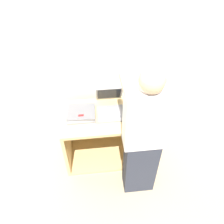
{
  "coord_description": "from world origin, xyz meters",
  "views": [
    {
      "loc": [
        -0.2,
        -1.54,
        2.44
      ],
      "look_at": [
        0.0,
        0.22,
        0.83
      ],
      "focal_mm": 35.0,
      "sensor_mm": 36.0,
      "label": 1
    }
  ],
  "objects": [
    {
      "name": "inventory_tag",
      "position": [
        -0.34,
        0.25,
        0.79
      ],
      "size": [
        0.06,
        0.02,
        0.01
      ],
      "color": "red",
      "rests_on": "laptop_stack_left"
    },
    {
      "name": "laptop_stack_right",
      "position": [
        0.34,
        0.31,
        0.75
      ],
      "size": [
        0.34,
        0.29,
        0.08
      ],
      "color": "gray",
      "rests_on": "cart"
    },
    {
      "name": "cart",
      "position": [
        0.0,
        0.38,
        0.36
      ],
      "size": [
        1.15,
        0.63,
        0.71
      ],
      "color": "tan",
      "rests_on": "ground_plane"
    },
    {
      "name": "laptop_stack_left",
      "position": [
        -0.34,
        0.32,
        0.75
      ],
      "size": [
        0.33,
        0.29,
        0.08
      ],
      "color": "#B7B7BC",
      "rests_on": "cart"
    },
    {
      "name": "wall_back",
      "position": [
        0.0,
        0.73,
        1.2
      ],
      "size": [
        8.0,
        0.05,
        2.4
      ],
      "color": "beige",
      "rests_on": "ground_plane"
    },
    {
      "name": "laptop_open",
      "position": [
        0.0,
        0.38,
        0.77
      ],
      "size": [
        0.31,
        0.41,
        0.26
      ],
      "color": "gray",
      "rests_on": "cart"
    },
    {
      "name": "ground_plane",
      "position": [
        0.0,
        0.0,
        0.0
      ],
      "size": [
        12.0,
        12.0,
        0.0
      ],
      "primitive_type": "plane",
      "color": "tan"
    },
    {
      "name": "person",
      "position": [
        0.26,
        -0.19,
        0.81
      ],
      "size": [
        0.4,
        0.53,
        1.61
      ],
      "color": "#2D3342",
      "rests_on": "ground_plane"
    }
  ]
}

